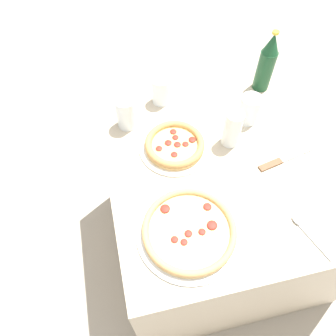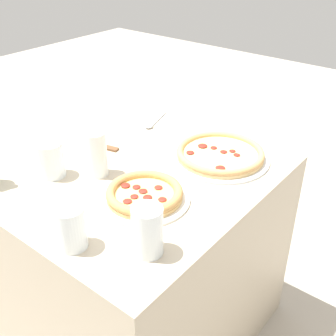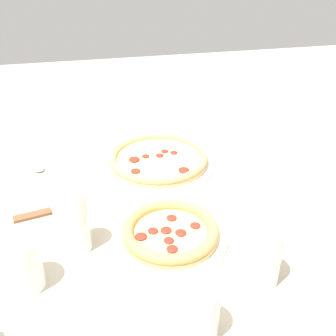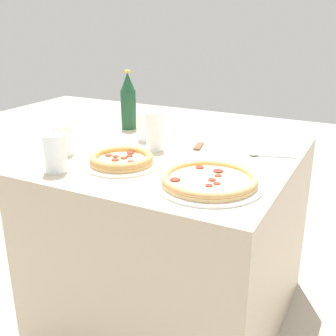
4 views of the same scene
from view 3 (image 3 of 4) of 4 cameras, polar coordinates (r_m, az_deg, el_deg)
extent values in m
cube|color=#B7A88E|center=(1.34, -10.38, -19.98)|extent=(0.97, 0.89, 0.75)
cylinder|color=silver|center=(1.01, 0.32, -9.46)|extent=(0.27, 0.27, 0.01)
cylinder|color=tan|center=(1.00, 0.33, -9.03)|extent=(0.22, 0.22, 0.01)
cylinder|color=#E5C170|center=(0.99, 0.33, -8.70)|extent=(0.20, 0.20, 0.00)
torus|color=tan|center=(0.99, 0.33, -8.41)|extent=(0.23, 0.23, 0.03)
ellipsoid|color=maroon|center=(0.97, 0.11, -9.77)|extent=(0.02, 0.02, 0.01)
ellipsoid|color=maroon|center=(0.99, 1.74, -8.74)|extent=(0.03, 0.03, 0.01)
ellipsoid|color=maroon|center=(0.98, -3.70, -9.22)|extent=(0.03, 0.03, 0.01)
ellipsoid|color=maroon|center=(1.01, 3.72, -7.77)|extent=(0.03, 0.03, 0.01)
ellipsoid|color=maroon|center=(0.94, 0.56, -10.90)|extent=(0.03, 0.03, 0.01)
ellipsoid|color=maroon|center=(0.99, -0.26, -8.41)|extent=(0.03, 0.03, 0.01)
ellipsoid|color=maroon|center=(0.99, -2.06, -8.48)|extent=(0.02, 0.02, 0.01)
ellipsoid|color=maroon|center=(1.03, 0.49, -6.76)|extent=(0.03, 0.03, 0.01)
cylinder|color=silver|center=(1.29, -1.28, 0.62)|extent=(0.34, 0.34, 0.01)
cylinder|color=#DBB775|center=(1.29, -1.29, 1.01)|extent=(0.30, 0.30, 0.01)
cylinder|color=#EACC7F|center=(1.28, -1.29, 1.30)|extent=(0.26, 0.26, 0.00)
torus|color=tan|center=(1.28, -1.30, 1.50)|extent=(0.30, 0.30, 0.02)
ellipsoid|color=maroon|center=(1.32, -0.46, 2.32)|extent=(0.02, 0.02, 0.00)
ellipsoid|color=maroon|center=(1.29, -1.14, 1.74)|extent=(0.02, 0.02, 0.01)
ellipsoid|color=maroon|center=(1.29, -3.05, 1.62)|extent=(0.02, 0.02, 0.01)
ellipsoid|color=maroon|center=(1.27, -4.61, 1.19)|extent=(0.03, 0.03, 0.01)
ellipsoid|color=maroon|center=(1.31, 0.80, 2.13)|extent=(0.02, 0.02, 0.01)
ellipsoid|color=maroon|center=(1.22, 2.16, -0.26)|extent=(0.03, 0.03, 0.01)
ellipsoid|color=maroon|center=(1.22, -4.42, -0.40)|extent=(0.03, 0.03, 0.01)
cylinder|color=white|center=(0.96, -12.79, -7.11)|extent=(0.07, 0.07, 0.15)
cylinder|color=silver|center=(0.98, -12.65, -8.12)|extent=(0.06, 0.06, 0.10)
cylinder|color=white|center=(0.91, -19.27, -12.24)|extent=(0.08, 0.08, 0.12)
cylinder|color=#935123|center=(0.91, -19.20, -12.53)|extent=(0.07, 0.07, 0.10)
cylinder|color=white|center=(0.89, 12.64, -11.49)|extent=(0.08, 0.08, 0.13)
cylinder|color=orange|center=(0.91, 12.45, -12.74)|extent=(0.06, 0.06, 0.07)
cylinder|color=white|center=(0.79, 4.18, -18.75)|extent=(0.07, 0.07, 0.12)
cylinder|color=beige|center=(0.80, 4.12, -19.72)|extent=(0.06, 0.06, 0.07)
cube|color=brown|center=(1.13, -17.89, -6.14)|extent=(0.10, 0.04, 0.01)
cube|color=silver|center=(1.39, -17.95, 1.33)|extent=(0.06, 0.14, 0.01)
ellipsoid|color=silver|center=(1.32, -17.11, -0.06)|extent=(0.04, 0.05, 0.01)
camera|label=1|loc=(1.58, 2.31, 42.65)|focal=35.00mm
camera|label=2|loc=(0.86, 81.86, 9.20)|focal=45.00mm
camera|label=4|loc=(2.05, 31.76, 22.53)|focal=45.00mm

